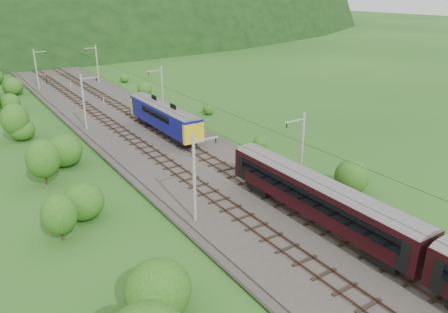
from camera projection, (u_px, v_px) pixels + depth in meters
ground at (251, 205)px, 42.16m from camera, size 600.00×600.00×0.00m
railbed at (199, 170)px, 49.90m from camera, size 14.00×220.00×0.30m
track_left at (181, 173)px, 48.60m from camera, size 2.40×220.00×0.27m
track_right at (217, 164)px, 51.05m from camera, size 2.40×220.00×0.27m
catenary_left at (84, 101)px, 62.35m from camera, size 2.54×192.28×8.00m
catenary_right at (162, 91)px, 68.61m from camera, size 2.54×192.28×8.00m
overhead_wires at (198, 111)px, 47.39m from camera, size 4.83×198.00×0.03m
hazard_post_near at (70, 84)px, 90.13m from camera, size 0.16×0.16×1.54m
hazard_post_far at (104, 101)px, 76.86m from camera, size 0.15×0.15×1.36m
signal at (46, 78)px, 92.93m from camera, size 0.24×0.24×2.18m
vegetation_left at (55, 165)px, 44.61m from camera, size 11.04×144.77×6.99m
vegetation_right at (329, 165)px, 48.33m from camera, size 6.99×105.31×3.18m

